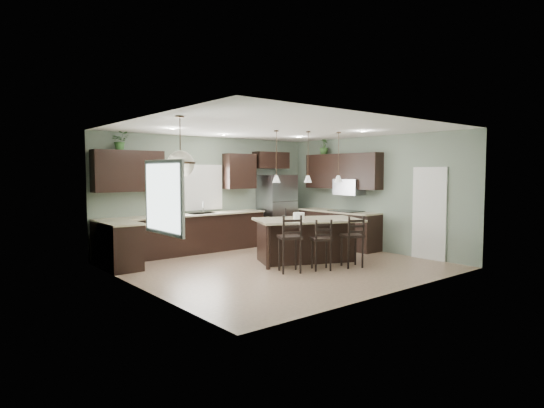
{
  "coord_description": "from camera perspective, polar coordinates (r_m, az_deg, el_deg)",
  "views": [
    {
      "loc": [
        -6.0,
        -7.06,
        1.92
      ],
      "look_at": [
        0.1,
        0.4,
        1.25
      ],
      "focal_mm": 30.0,
      "sensor_mm": 36.0,
      "label": 1
    }
  ],
  "objects": [
    {
      "name": "pantry_door",
      "position": [
        10.57,
        19.12,
        -1.13
      ],
      "size": [
        0.04,
        0.82,
        2.04
      ],
      "primitive_type": "cube",
      "color": "white",
      "rests_on": "ground"
    },
    {
      "name": "window_back",
      "position": [
        11.29,
        -9.52,
        2.05
      ],
      "size": [
        1.35,
        0.02,
        1.0
      ],
      "primitive_type": "cube",
      "color": "white",
      "rests_on": "room_shell"
    },
    {
      "name": "plant_right_wall",
      "position": [
        12.3,
        6.53,
        7.21
      ],
      "size": [
        0.32,
        0.32,
        0.43
      ],
      "primitive_type": "imported",
      "rotation": [
        0.0,
        0.0,
        0.38
      ],
      "color": "#325826",
      "rests_on": "right_upper_cabs"
    },
    {
      "name": "cooktop",
      "position": [
        11.61,
        9.27,
        -0.89
      ],
      "size": [
        0.58,
        0.75,
        0.02
      ],
      "primitive_type": "cube",
      "color": "black",
      "rests_on": "right_countertop"
    },
    {
      "name": "back_lower_cabs",
      "position": [
        10.91,
        -10.76,
        -3.83
      ],
      "size": [
        4.2,
        0.6,
        0.9
      ],
      "primitive_type": "cube",
      "color": "black",
      "rests_on": "ground"
    },
    {
      "name": "back_upper_left",
      "position": [
        10.38,
        -17.55,
        3.96
      ],
      "size": [
        1.55,
        0.34,
        0.9
      ],
      "primitive_type": "cube",
      "color": "black",
      "rests_on": "room_shell"
    },
    {
      "name": "pendant_left",
      "position": [
        9.52,
        0.56,
        5.96
      ],
      "size": [
        0.17,
        0.17,
        1.1
      ],
      "primitive_type": null,
      "color": "white",
      "rests_on": "room_shell"
    },
    {
      "name": "bar_stool_center",
      "position": [
        9.0,
        6.2,
        -5.07
      ],
      "size": [
        0.51,
        0.51,
        1.02
      ],
      "primitive_type": "cube",
      "rotation": [
        0.0,
        0.0,
        -0.52
      ],
      "color": "black",
      "rests_on": "ground"
    },
    {
      "name": "faucet",
      "position": [
        11.02,
        -8.63,
        -0.43
      ],
      "size": [
        0.02,
        0.02,
        0.28
      ],
      "primitive_type": "cylinder",
      "color": "silver",
      "rests_on": "back_countertop"
    },
    {
      "name": "room_shell",
      "position": [
        9.26,
        1.09,
        2.61
      ],
      "size": [
        6.0,
        6.0,
        6.0
      ],
      "color": "slate",
      "rests_on": "ground"
    },
    {
      "name": "refrigerator",
      "position": [
        12.36,
        0.58,
        -0.64
      ],
      "size": [
        0.9,
        0.74,
        1.85
      ],
      "primitive_type": "cube",
      "color": "#9D9DA5",
      "rests_on": "ground"
    },
    {
      "name": "kitchen_island",
      "position": [
        9.84,
        4.49,
        -4.55
      ],
      "size": [
        2.51,
        2.03,
        0.92
      ],
      "primitive_type": "cube",
      "rotation": [
        0.0,
        0.0,
        -0.42
      ],
      "color": "black",
      "rests_on": "ground"
    },
    {
      "name": "right_lower_cabs",
      "position": [
        11.86,
        8.31,
        -3.18
      ],
      "size": [
        0.6,
        2.35,
        0.9
      ],
      "primitive_type": "cube",
      "color": "black",
      "rests_on": "ground"
    },
    {
      "name": "pendant_center",
      "position": [
        9.74,
        4.54,
        5.91
      ],
      "size": [
        0.17,
        0.17,
        1.1
      ],
      "primitive_type": null,
      "color": "silver",
      "rests_on": "room_shell"
    },
    {
      "name": "right_upper_cabs",
      "position": [
        11.87,
        8.81,
        4.08
      ],
      "size": [
        0.34,
        2.35,
        0.9
      ],
      "primitive_type": "cube",
      "color": "black",
      "rests_on": "room_shell"
    },
    {
      "name": "fridge_header",
      "position": [
        12.43,
        -0.11,
        5.5
      ],
      "size": [
        1.05,
        0.34,
        0.45
      ],
      "primitive_type": "cube",
      "color": "black",
      "rests_on": "room_shell"
    },
    {
      "name": "microwave",
      "position": [
        11.65,
        9.63,
        2.11
      ],
      "size": [
        0.4,
        0.75,
        0.4
      ],
      "primitive_type": "cube",
      "color": "gray",
      "rests_on": "right_upper_cabs"
    },
    {
      "name": "bar_stool_right",
      "position": [
        9.36,
        10.02,
        -4.62
      ],
      "size": [
        0.52,
        0.52,
        1.06
      ],
      "primitive_type": "cube",
      "rotation": [
        0.0,
        0.0,
        -0.4
      ],
      "color": "black",
      "rests_on": "ground"
    },
    {
      "name": "sink_inset",
      "position": [
        11.06,
        -8.7,
        -1.17
      ],
      "size": [
        0.7,
        0.45,
        0.01
      ],
      "primitive_type": "cube",
      "color": "gray",
      "rests_on": "back_countertop"
    },
    {
      "name": "back_countertop",
      "position": [
        10.84,
        -10.74,
        -1.38
      ],
      "size": [
        4.2,
        0.66,
        0.04
      ],
      "primitive_type": "cube",
      "color": "beige",
      "rests_on": "back_lower_cabs"
    },
    {
      "name": "left_return_cabs",
      "position": [
        9.47,
        -18.48,
        -5.16
      ],
      "size": [
        0.6,
        0.9,
        0.9
      ],
      "primitive_type": "cube",
      "color": "black",
      "rests_on": "ground"
    },
    {
      "name": "bar_stool_left",
      "position": [
        8.74,
        2.24,
        -4.97
      ],
      "size": [
        0.56,
        0.56,
        1.12
      ],
      "primitive_type": "cube",
      "rotation": [
        0.0,
        0.0,
        -0.47
      ],
      "color": "black",
      "rests_on": "ground"
    },
    {
      "name": "wall_oven_front",
      "position": [
        11.46,
        8.3,
        -3.43
      ],
      "size": [
        0.01,
        0.72,
        0.6
      ],
      "primitive_type": "cube",
      "color": "gray",
      "rests_on": "right_lower_cabs"
    },
    {
      "name": "plant_back_left",
      "position": [
        10.3,
        -18.52,
        7.53
      ],
      "size": [
        0.42,
        0.39,
        0.39
      ],
      "primitive_type": "imported",
      "rotation": [
        0.0,
        0.0,
        -0.3
      ],
      "color": "#2A5324",
      "rests_on": "back_upper_left"
    },
    {
      "name": "chandelier",
      "position": [
        7.27,
        -11.45,
        7.03
      ],
      "size": [
        0.47,
        0.47,
        0.96
      ],
      "primitive_type": null,
      "color": "beige",
      "rests_on": "room_shell"
    },
    {
      "name": "window_left",
      "position": [
        6.95,
        -13.55,
        0.81
      ],
      "size": [
        0.02,
        1.1,
        1.0
      ],
      "primitive_type": "cube",
      "color": "white",
      "rests_on": "room_shell"
    },
    {
      "name": "pendant_right",
      "position": [
        10.0,
        8.34,
        5.83
      ],
      "size": [
        0.17,
        0.17,
        1.1
      ],
      "primitive_type": null,
      "color": "white",
      "rests_on": "room_shell"
    },
    {
      "name": "ground",
      "position": [
        9.46,
        1.07,
        -7.73
      ],
      "size": [
        6.0,
        6.0,
        0.0
      ],
      "primitive_type": "plane",
      "color": "#9E8466",
      "rests_on": "ground"
    },
    {
      "name": "back_upper_right",
      "position": [
        11.79,
        -4.08,
        4.12
      ],
      "size": [
        0.85,
        0.34,
        0.9
      ],
      "primitive_type": "cube",
      "color": "black",
      "rests_on": "room_shell"
    },
    {
      "name": "right_countertop",
      "position": [
        11.8,
        8.27,
        -0.92
      ],
      "size": [
        0.66,
        2.35,
        0.04
      ],
      "primitive_type": "cube",
      "color": "beige",
      "rests_on": "right_lower_cabs"
    },
    {
      "name": "left_return_countertop",
      "position": [
        9.42,
        -18.43,
        -2.32
      ],
      "size": [
        0.66,
        0.96,
        0.04
      ],
      "primitive_type": "cube",
      "color": "beige",
      "rests_on": "left_return_cabs"
    },
    {
      "name": "serving_dish",
      "position": [
        9.71,
        3.39,
        -1.49
      ],
      "size": [
        0.24,
        0.24,
        0.14
      ],
      "primitive_type": "cylinder",
      "color": "white",
      "rests_on": "kitchen_island"
    }
  ]
}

